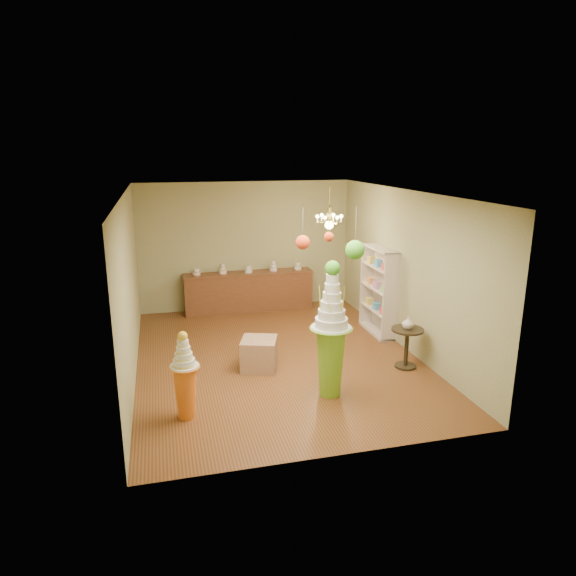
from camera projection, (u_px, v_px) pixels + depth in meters
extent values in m
plane|color=brown|center=(277.00, 357.00, 9.47)|extent=(6.50, 6.50, 0.00)
plane|color=white|center=(276.00, 193.00, 8.68)|extent=(6.50, 6.50, 0.00)
cube|color=#959468|center=(246.00, 246.00, 12.12)|extent=(5.00, 0.04, 3.00)
cube|color=#959468|center=(338.00, 344.00, 6.03)|extent=(5.00, 0.04, 3.00)
cube|color=#959468|center=(129.00, 288.00, 8.49)|extent=(0.04, 6.50, 3.00)
cube|color=#959468|center=(406.00, 271.00, 9.67)|extent=(0.04, 6.50, 3.00)
cone|color=#70AE26|center=(330.00, 362.00, 7.90)|extent=(0.53, 0.53, 1.09)
cylinder|color=silver|center=(331.00, 328.00, 7.75)|extent=(0.71, 0.71, 0.03)
cylinder|color=silver|center=(331.00, 322.00, 7.73)|extent=(0.58, 0.58, 0.14)
cylinder|color=silver|center=(332.00, 314.00, 7.69)|extent=(0.48, 0.48, 0.14)
cylinder|color=silver|center=(332.00, 305.00, 7.66)|extent=(0.39, 0.39, 0.14)
cylinder|color=silver|center=(332.00, 297.00, 7.62)|extent=(0.32, 0.32, 0.14)
cylinder|color=silver|center=(332.00, 288.00, 7.58)|extent=(0.26, 0.26, 0.14)
cylinder|color=silver|center=(332.00, 279.00, 7.55)|extent=(0.21, 0.21, 0.14)
sphere|color=#419620|center=(333.00, 268.00, 7.51)|extent=(0.23, 0.23, 0.23)
cone|color=orange|center=(186.00, 392.00, 7.25)|extent=(0.42, 0.42, 0.78)
cylinder|color=silver|center=(184.00, 366.00, 7.15)|extent=(0.50, 0.50, 0.03)
cylinder|color=silver|center=(184.00, 362.00, 7.13)|extent=(0.37, 0.37, 0.09)
cylinder|color=silver|center=(184.00, 356.00, 7.11)|extent=(0.30, 0.30, 0.09)
cylinder|color=silver|center=(183.00, 350.00, 7.08)|extent=(0.24, 0.24, 0.09)
cylinder|color=silver|center=(183.00, 343.00, 7.06)|extent=(0.19, 0.19, 0.09)
sphere|color=gold|center=(183.00, 336.00, 7.03)|extent=(0.14, 0.14, 0.14)
cube|color=#936C50|center=(259.00, 354.00, 8.93)|extent=(0.75, 0.75, 0.54)
cube|color=brown|center=(249.00, 292.00, 12.13)|extent=(3.00, 0.50, 0.90)
cube|color=brown|center=(248.00, 273.00, 12.01)|extent=(3.04, 0.54, 0.03)
cylinder|color=silver|center=(196.00, 272.00, 11.70)|extent=(0.18, 0.18, 0.16)
cylinder|color=silver|center=(223.00, 269.00, 11.83)|extent=(0.18, 0.18, 0.24)
cylinder|color=silver|center=(248.00, 269.00, 11.99)|extent=(0.18, 0.18, 0.16)
cylinder|color=silver|center=(273.00, 266.00, 12.12)|extent=(0.18, 0.18, 0.24)
cylinder|color=silver|center=(298.00, 266.00, 12.27)|extent=(0.18, 0.18, 0.16)
cube|color=beige|center=(385.00, 290.00, 10.57)|extent=(0.04, 1.20, 1.80)
cube|color=beige|center=(377.00, 309.00, 10.63)|extent=(0.30, 1.14, 0.03)
cube|color=beige|center=(378.00, 289.00, 10.52)|extent=(0.30, 1.14, 0.03)
cube|color=beige|center=(379.00, 267.00, 10.40)|extent=(0.30, 1.14, 0.03)
cylinder|color=black|center=(405.00, 366.00, 9.04)|extent=(0.43, 0.43, 0.04)
cylinder|color=black|center=(406.00, 348.00, 8.96)|extent=(0.09, 0.09, 0.70)
cylinder|color=black|center=(408.00, 330.00, 8.87)|extent=(0.64, 0.64, 0.04)
imported|color=beige|center=(408.00, 323.00, 8.83)|extent=(0.23, 0.23, 0.21)
cylinder|color=#454031|center=(303.00, 223.00, 7.19)|extent=(0.01, 0.01, 0.56)
sphere|color=#AC3011|center=(303.00, 242.00, 7.26)|extent=(0.21, 0.21, 0.21)
cylinder|color=#454031|center=(356.00, 227.00, 7.16)|extent=(0.01, 0.01, 0.66)
sphere|color=#419620|center=(355.00, 250.00, 7.24)|extent=(0.28, 0.28, 0.28)
cylinder|color=#454031|center=(329.00, 221.00, 6.96)|extent=(0.01, 0.01, 0.44)
sphere|color=#AC3011|center=(329.00, 237.00, 7.02)|extent=(0.13, 0.13, 0.13)
cylinder|color=#EED454|center=(330.00, 200.00, 10.14)|extent=(0.02, 0.02, 0.50)
cylinder|color=#EED454|center=(329.00, 215.00, 10.22)|extent=(0.10, 0.10, 0.30)
sphere|color=#FBEA8A|center=(329.00, 225.00, 10.27)|extent=(0.18, 0.18, 0.18)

